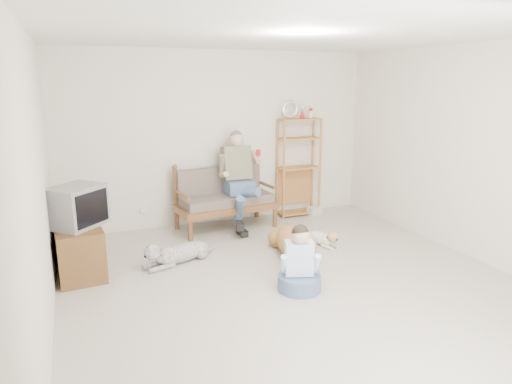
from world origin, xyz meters
name	(u,v)px	position (x,y,z in m)	size (l,w,h in m)	color
floor	(298,288)	(0.00, 0.00, 0.00)	(5.50, 5.50, 0.00)	beige
ceiling	(304,32)	(0.00, 0.00, 2.70)	(5.50, 5.50, 0.00)	white
wall_back	(220,138)	(0.00, 2.75, 1.35)	(5.00, 5.00, 0.00)	beige
wall_left	(36,190)	(-2.50, 0.00, 1.35)	(5.50, 5.50, 0.00)	beige
wall_right	(480,154)	(2.50, 0.00, 1.35)	(5.50, 5.50, 0.00)	beige
loveseat	(225,197)	(-0.06, 2.39, 0.49)	(1.56, 0.85, 0.95)	brown
man	(240,186)	(0.12, 2.17, 0.69)	(0.57, 0.81, 1.32)	slate
etagere	(299,166)	(1.30, 2.55, 0.84)	(0.73, 0.32, 1.93)	#BE733B
book_stack	(314,211)	(1.56, 2.42, 0.07)	(0.22, 0.16, 0.14)	silver
tv_stand	(78,250)	(-2.23, 1.33, 0.30)	(0.56, 0.93, 0.60)	brown
crt_tv	(77,206)	(-2.20, 1.30, 0.84)	(0.72, 0.72, 0.47)	slate
wall_outlet	(144,211)	(-1.25, 2.73, 0.30)	(0.12, 0.02, 0.08)	silver
golden_retriever	(295,245)	(0.35, 0.76, 0.20)	(0.66, 1.61, 0.49)	#B5713F
shaggy_dog	(176,253)	(-1.10, 1.21, 0.13)	(1.06, 0.51, 0.33)	white
terrier	(324,238)	(0.95, 1.07, 0.11)	(0.30, 0.67, 0.25)	silver
child	(299,267)	(-0.01, -0.03, 0.27)	(0.47, 0.47, 0.75)	slate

